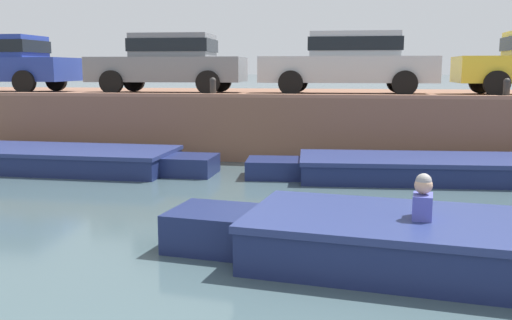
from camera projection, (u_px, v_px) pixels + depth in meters
The scene contains 10 objects.
ground_plane at pixel (306, 241), 7.03m from camera, with size 400.00×400.00×0.00m, color #3D5156.
far_quay_wall at pixel (327, 120), 15.54m from camera, with size 60.00×6.00×1.47m, color brown.
far_wall_coping at pixel (324, 96), 12.61m from camera, with size 60.00×0.24×0.08m, color #9F6C52.
boat_moored_west_navy at pixel (69, 159), 11.95m from camera, with size 5.89×2.06×0.46m.
boat_moored_central_navy at pixel (428, 168), 10.92m from camera, with size 6.52×2.09×0.44m.
motorboat_passing at pixel (473, 247), 5.93m from camera, with size 6.44×2.57×1.03m.
car_left_inner_grey at pixel (170, 61), 15.12m from camera, with size 4.09×1.99×1.54m.
car_centre_silver at pixel (350, 60), 14.42m from camera, with size 4.36×2.03×1.54m.
mooring_bollard_mid at pixel (213, 86), 13.08m from camera, with size 0.15×0.15×0.45m.
mooring_bollard_east at pixel (507, 88), 12.13m from camera, with size 0.15×0.15×0.45m.
Camera 1 is at (0.41, -0.96, 2.11)m, focal length 40.00 mm.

